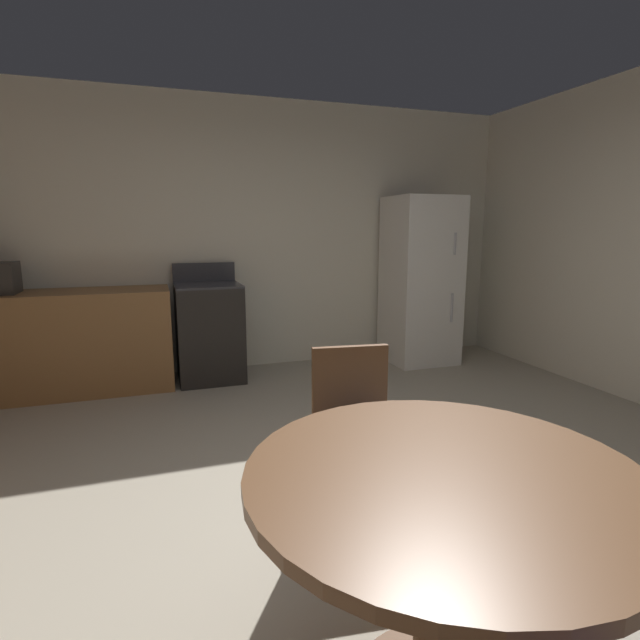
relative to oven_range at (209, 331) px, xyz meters
name	(u,v)px	position (x,y,z in m)	size (l,w,h in m)	color
ground_plane	(355,526)	(0.39, -2.67, -0.47)	(14.00, 14.00, 0.00)	#A89E89
wall_back	(240,237)	(0.39, 0.40, 0.88)	(6.11, 0.12, 2.70)	silver
kitchen_counter	(50,344)	(-1.36, 0.00, -0.02)	(2.01, 0.60, 0.90)	olive
oven_range	(209,331)	(0.00, 0.00, 0.00)	(0.60, 0.60, 1.10)	black
refrigerator	(420,281)	(2.23, -0.05, 0.41)	(0.68, 0.68, 1.76)	white
dining_table	(442,520)	(0.28, -3.57, 0.13)	(1.15, 1.15, 0.76)	brown
chair_north	(356,426)	(0.40, -2.63, 0.03)	(0.45, 0.45, 0.87)	brown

